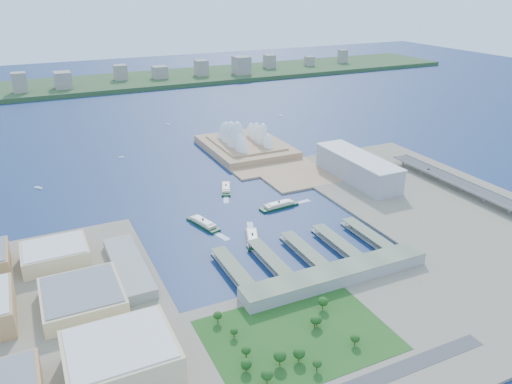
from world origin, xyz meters
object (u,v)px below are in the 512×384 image
toaster_building (357,168)px  opera_house (246,133)px  ferry_a (203,222)px  ferry_c (252,237)px  car_c (428,169)px  ferry_b (226,187)px  ferry_d (279,204)px

toaster_building → opera_house: bearing=114.2°
opera_house → ferry_a: bearing=-124.5°
toaster_building → ferry_c: bearing=-155.1°
toaster_building → car_c: (101.00, -38.71, -4.95)m
ferry_c → ferry_b: bearing=-80.2°
ferry_d → car_c: car_c is taller
opera_house → car_c: (191.00, -238.71, -16.45)m
opera_house → toaster_building: size_ratio=1.16×
car_c → ferry_b: bearing=-17.0°
ferry_a → ferry_b: ferry_a is taller
ferry_c → opera_house: bearing=-92.2°
ferry_d → ferry_c: bearing=128.7°
opera_house → ferry_d: opera_house is taller
ferry_b → car_c: (289.58, -88.56, 10.92)m
toaster_building → ferry_d: bearing=-166.7°
ferry_b → ferry_a: bearing=-104.5°
opera_house → ferry_b: 181.69m
opera_house → ferry_b: (-98.58, -150.15, -27.37)m
opera_house → car_c: 306.16m
toaster_building → ferry_b: bearing=165.2°
opera_house → ferry_b: size_ratio=3.67×
ferry_c → ferry_d: ferry_d is taller
toaster_building → ferry_d: toaster_building is taller
ferry_c → car_c: car_c is taller
ferry_c → ferry_a: bearing=-36.8°
opera_house → ferry_d: (-58.53, -234.99, -26.96)m
toaster_building → ferry_d: size_ratio=2.91×
ferry_d → opera_house: bearing=-19.0°
ferry_a → opera_house: bearing=39.4°
ferry_b → ferry_d: 93.83m
opera_house → car_c: opera_house is taller
ferry_a → car_c: bearing=-15.7°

